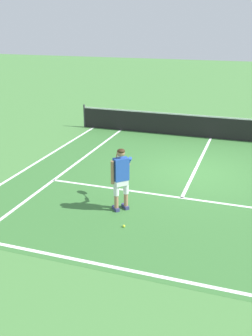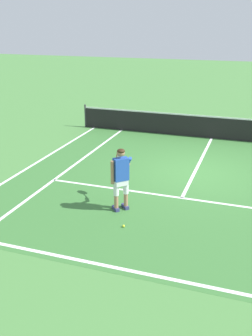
% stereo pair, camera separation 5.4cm
% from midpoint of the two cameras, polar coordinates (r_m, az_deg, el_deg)
% --- Properties ---
extents(ground_plane, '(80.00, 80.00, 0.00)m').
position_cam_midpoint_polar(ground_plane, '(13.25, 10.16, -0.56)').
color(ground_plane, '#477F3D').
extents(court_inner_surface, '(10.98, 10.56, 0.00)m').
position_cam_midpoint_polar(court_inner_surface, '(12.46, 9.50, -1.91)').
color(court_inner_surface, '#387033').
rests_on(court_inner_surface, ground).
extents(line_baseline, '(10.98, 0.10, 0.01)m').
position_cam_midpoint_polar(line_baseline, '(8.08, 2.85, -15.16)').
color(line_baseline, white).
rests_on(line_baseline, ground).
extents(line_service, '(8.23, 0.10, 0.01)m').
position_cam_midpoint_polar(line_service, '(11.26, 8.30, -4.35)').
color(line_service, white).
rests_on(line_service, ground).
extents(line_centre_service, '(0.10, 6.40, 0.01)m').
position_cam_midpoint_polar(line_centre_service, '(14.19, 10.84, 0.87)').
color(line_centre_service, white).
rests_on(line_centre_service, ground).
extents(line_singles_left, '(0.10, 10.16, 0.01)m').
position_cam_midpoint_polar(line_singles_left, '(13.66, -7.71, 0.27)').
color(line_singles_left, white).
rests_on(line_singles_left, ground).
extents(line_doubles_left, '(0.10, 10.16, 0.01)m').
position_cam_midpoint_polar(line_doubles_left, '(14.31, -12.65, 0.89)').
color(line_doubles_left, white).
rests_on(line_doubles_left, ground).
extents(tennis_net, '(11.96, 0.08, 1.07)m').
position_cam_midpoint_polar(tennis_net, '(17.09, 12.64, 5.86)').
color(tennis_net, '#333338').
rests_on(tennis_net, ground).
extents(tennis_player, '(0.73, 1.16, 1.71)m').
position_cam_midpoint_polar(tennis_player, '(10.11, -0.62, -1.02)').
color(tennis_player, navy).
rests_on(tennis_player, ground).
extents(tennis_ball_near_feet, '(0.07, 0.07, 0.07)m').
position_cam_midpoint_polar(tennis_ball_near_feet, '(9.64, -0.19, -8.48)').
color(tennis_ball_near_feet, '#CCE02D').
rests_on(tennis_ball_near_feet, ground).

